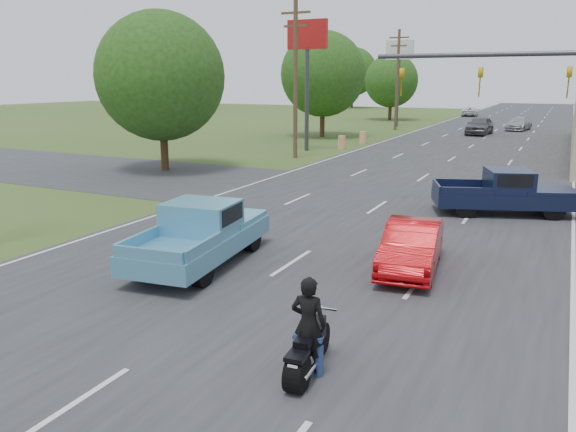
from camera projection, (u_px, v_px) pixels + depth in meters
The scene contains 23 objects.
ground at pixel (73, 405), 9.02m from camera, with size 200.00×200.00×0.00m, color #385321.
main_road at pixel (471, 146), 43.83m from camera, with size 15.00×180.00×0.02m, color #2D2D30.
cross_road at pixel (391, 198), 24.68m from camera, with size 120.00×10.00×0.02m, color #2D2D30.
utility_pole_5 at pixel (295, 76), 36.23m from camera, with size 2.00×0.28×10.00m.
utility_pole_6 at pixel (397, 77), 57.12m from camera, with size 2.00×0.28×10.00m.
tree_0 at pixel (161, 77), 31.22m from camera, with size 7.14×7.14×8.84m.
tree_1 at pixel (323, 74), 50.08m from camera, with size 7.56×7.56×9.36m.
tree_2 at pixel (391, 81), 71.42m from camera, with size 6.72×6.72×8.32m.
tree_4 at pixel (175, 69), 96.43m from camera, with size 9.24×9.24×11.44m.
tree_6 at pixel (353, 72), 103.11m from camera, with size 8.82×8.82×10.92m.
barrel_2 at pixel (342, 142), 42.16m from camera, with size 0.56×0.56×1.00m, color orange.
barrel_3 at pixel (363, 138), 45.51m from camera, with size 0.56×0.56×1.00m, color orange.
pole_sign_left_near at pixel (307, 49), 39.70m from camera, with size 3.00×0.35×9.20m.
pole_sign_left_far at pixel (399, 60), 60.59m from camera, with size 3.00×0.35×9.20m.
signal_mast at pixel (547, 88), 20.16m from camera, with size 9.12×0.40×7.00m.
red_convertible at pixel (412, 247), 15.30m from camera, with size 1.41×4.04×1.33m, color #B0080C.
motorcycle at pixel (307, 352), 9.81m from camera, with size 0.63×2.04×1.03m.
rider at pixel (308, 330), 9.75m from camera, with size 0.63×0.42×1.74m, color black.
blue_pickup at pixel (203, 232), 15.86m from camera, with size 2.72×5.59×1.78m.
navy_pickup at pixel (508, 192), 21.67m from camera, with size 5.64×3.68×1.75m.
distant_car_grey at pixel (480, 126), 53.06m from camera, with size 2.01×4.99×1.70m, color #525256.
distant_car_silver at pixel (519, 124), 57.54m from camera, with size 1.88×4.62×1.34m, color #A8A8AC.
distant_car_white at pixel (470, 112), 79.97m from camera, with size 2.18×4.72×1.31m, color silver.
Camera 1 is at (6.67, -5.66, 5.10)m, focal length 35.00 mm.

